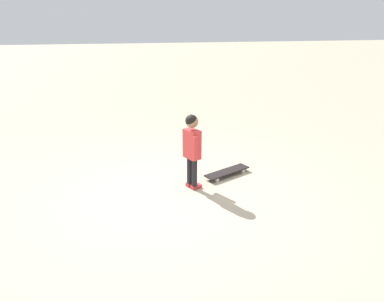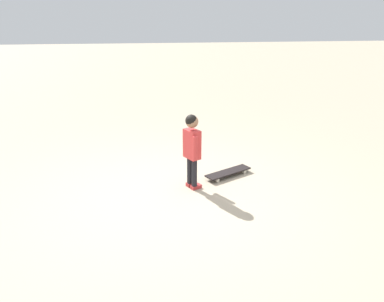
{
  "view_description": "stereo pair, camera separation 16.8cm",
  "coord_description": "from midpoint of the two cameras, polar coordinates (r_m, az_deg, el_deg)",
  "views": [
    {
      "loc": [
        -4.33,
        0.42,
        2.33
      ],
      "look_at": [
        0.27,
        -0.36,
        0.55
      ],
      "focal_mm": 34.49,
      "sensor_mm": 36.0,
      "label": 1
    },
    {
      "loc": [
        -4.36,
        0.25,
        2.33
      ],
      "look_at": [
        0.27,
        -0.36,
        0.55
      ],
      "focal_mm": 34.49,
      "sensor_mm": 36.0,
      "label": 2
    }
  ],
  "objects": [
    {
      "name": "skateboard",
      "position": [
        5.57,
        6.49,
        -3.29
      ],
      "size": [
        0.52,
        0.76,
        0.07
      ],
      "color": "black",
      "rests_on": "ground"
    },
    {
      "name": "child_person",
      "position": [
        4.96,
        0.99,
        1.15
      ],
      "size": [
        0.41,
        0.26,
        1.06
      ],
      "color": "black",
      "rests_on": "ground"
    },
    {
      "name": "ground_plane",
      "position": [
        4.94,
        -2.74,
        -7.27
      ],
      "size": [
        50.0,
        50.0,
        0.0
      ],
      "primitive_type": "plane",
      "color": "tan"
    }
  ]
}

